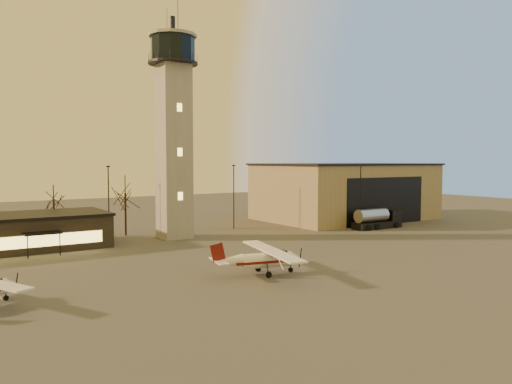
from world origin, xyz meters
TOP-DOWN VIEW (x-y plane):
  - ground at (0.00, 0.00)m, footprint 220.00×220.00m
  - control_tower at (0.00, 30.00)m, footprint 6.80×6.80m
  - hangar at (36.00, 33.98)m, footprint 30.60×20.60m
  - light_poles at (0.50, 31.00)m, footprint 58.50×12.25m
  - tree_row at (-13.70, 39.16)m, footprint 37.20×9.20m
  - cessna_front at (-1.72, 4.41)m, footprint 9.67×12.15m
  - fuel_truck at (31.04, 21.30)m, footprint 8.75×3.06m

SIDE VIEW (x-z plane):
  - ground at x=0.00m, z-range 0.00..0.00m
  - cessna_front at x=-1.72m, z-range -0.53..2.82m
  - fuel_truck at x=31.04m, z-range -0.34..2.88m
  - hangar at x=36.00m, z-range 0.00..10.30m
  - light_poles at x=0.50m, z-range 0.34..10.48m
  - tree_row at x=-13.70m, z-range 1.54..10.34m
  - control_tower at x=0.00m, z-range 0.03..32.63m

